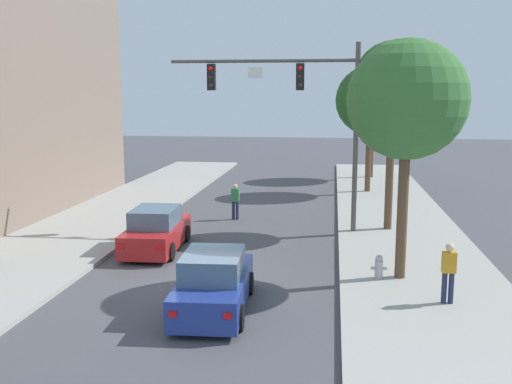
# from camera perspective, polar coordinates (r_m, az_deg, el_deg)

# --- Properties ---
(ground_plane) EXTENTS (120.00, 120.00, 0.00)m
(ground_plane) POSITION_cam_1_polar(r_m,az_deg,el_deg) (17.61, -5.08, -9.19)
(ground_plane) COLOR #4C4C51
(sidewalk_left) EXTENTS (5.00, 60.00, 0.15)m
(sidewalk_left) POSITION_cam_1_polar(r_m,az_deg,el_deg) (19.99, -23.74, -7.46)
(sidewalk_left) COLOR #A8A59E
(sidewalk_left) RESTS_ON ground
(sidewalk_right) EXTENTS (5.00, 60.00, 0.15)m
(sidewalk_right) POSITION_cam_1_polar(r_m,az_deg,el_deg) (17.41, 16.60, -9.53)
(sidewalk_right) COLOR #A8A59E
(sidewalk_right) RESTS_ON ground
(traffic_signal_mast) EXTENTS (7.57, 0.38, 7.50)m
(traffic_signal_mast) POSITION_cam_1_polar(r_m,az_deg,el_deg) (23.46, 4.47, 8.92)
(traffic_signal_mast) COLOR #514C47
(traffic_signal_mast) RESTS_ON sidewalk_right
(car_lead_red) EXTENTS (1.98, 4.31, 1.60)m
(car_lead_red) POSITION_cam_1_polar(r_m,az_deg,el_deg) (21.50, -9.76, -3.81)
(car_lead_red) COLOR #B21E1E
(car_lead_red) RESTS_ON ground
(car_following_blue) EXTENTS (2.00, 4.32, 1.60)m
(car_following_blue) POSITION_cam_1_polar(r_m,az_deg,el_deg) (15.51, -4.17, -8.99)
(car_following_blue) COLOR navy
(car_following_blue) RESTS_ON ground
(pedestrian_crossing_road) EXTENTS (0.36, 0.22, 1.64)m
(pedestrian_crossing_road) POSITION_cam_1_polar(r_m,az_deg,el_deg) (26.37, -2.05, -0.77)
(pedestrian_crossing_road) COLOR #232847
(pedestrian_crossing_road) RESTS_ON ground
(pedestrian_sidewalk_right_walker) EXTENTS (0.36, 0.22, 1.64)m
(pedestrian_sidewalk_right_walker) POSITION_cam_1_polar(r_m,az_deg,el_deg) (16.30, 18.38, -7.29)
(pedestrian_sidewalk_right_walker) COLOR #232847
(pedestrian_sidewalk_right_walker) RESTS_ON sidewalk_right
(fire_hydrant) EXTENTS (0.48, 0.24, 0.72)m
(fire_hydrant) POSITION_cam_1_polar(r_m,az_deg,el_deg) (18.08, 11.96, -7.18)
(fire_hydrant) COLOR #B2B2B7
(fire_hydrant) RESTS_ON sidewalk_right
(street_tree_nearest) EXTENTS (3.51, 3.51, 7.10)m
(street_tree_nearest) POSITION_cam_1_polar(r_m,az_deg,el_deg) (17.56, 14.61, 8.67)
(street_tree_nearest) COLOR brown
(street_tree_nearest) RESTS_ON sidewalk_right
(street_tree_second) EXTENTS (3.12, 3.12, 7.61)m
(street_tree_second) POSITION_cam_1_polar(r_m,az_deg,el_deg) (24.10, 13.31, 10.50)
(street_tree_second) COLOR brown
(street_tree_second) RESTS_ON sidewalk_right
(street_tree_third) EXTENTS (3.86, 3.86, 7.08)m
(street_tree_third) POSITION_cam_1_polar(r_m,az_deg,el_deg) (33.49, 11.14, 8.79)
(street_tree_third) COLOR brown
(street_tree_third) RESTS_ON sidewalk_right
(street_tree_farthest) EXTENTS (3.77, 3.77, 6.98)m
(street_tree_farthest) POSITION_cam_1_polar(r_m,az_deg,el_deg) (39.42, 11.41, 8.80)
(street_tree_farthest) COLOR brown
(street_tree_farthest) RESTS_ON sidewalk_right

